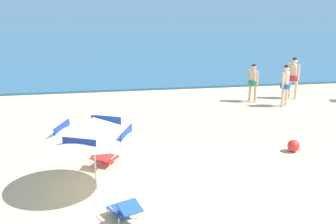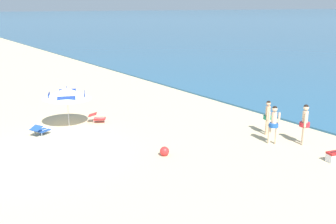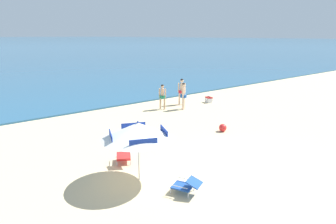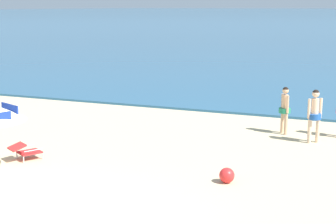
{
  "view_description": "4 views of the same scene",
  "coord_description": "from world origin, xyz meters",
  "px_view_note": "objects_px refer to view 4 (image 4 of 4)",
  "views": [
    {
      "loc": [
        -3.19,
        -9.31,
        5.68
      ],
      "look_at": [
        -0.92,
        6.01,
        0.77
      ],
      "focal_mm": 51.09,
      "sensor_mm": 36.0,
      "label": 1
    },
    {
      "loc": [
        14.88,
        -4.46,
        5.89
      ],
      "look_at": [
        0.67,
        5.4,
        1.13
      ],
      "focal_mm": 41.48,
      "sensor_mm": 36.0,
      "label": 2
    },
    {
      "loc": [
        -8.28,
        -5.55,
        4.68
      ],
      "look_at": [
        0.25,
        5.11,
        1.14
      ],
      "focal_mm": 31.81,
      "sensor_mm": 36.0,
      "label": 3
    },
    {
      "loc": [
        5.87,
        -7.91,
        4.3
      ],
      "look_at": [
        0.0,
        6.62,
        1.04
      ],
      "focal_mm": 54.72,
      "sensor_mm": 36.0,
      "label": 4
    }
  ],
  "objects_px": {
    "lounge_chair_beside_umbrella": "(25,150)",
    "beach_ball": "(227,175)",
    "person_wading_in": "(285,107)",
    "person_standing_near_shore": "(315,112)"
  },
  "relations": [
    {
      "from": "lounge_chair_beside_umbrella",
      "to": "beach_ball",
      "type": "bearing_deg",
      "value": 2.59
    },
    {
      "from": "lounge_chair_beside_umbrella",
      "to": "beach_ball",
      "type": "distance_m",
      "value": 5.85
    },
    {
      "from": "person_wading_in",
      "to": "beach_ball",
      "type": "distance_m",
      "value": 5.61
    },
    {
      "from": "lounge_chair_beside_umbrella",
      "to": "person_standing_near_shore",
      "type": "xyz_separation_m",
      "value": [
        7.38,
        4.97,
        0.72
      ]
    },
    {
      "from": "lounge_chair_beside_umbrella",
      "to": "person_standing_near_shore",
      "type": "distance_m",
      "value": 8.93
    },
    {
      "from": "person_standing_near_shore",
      "to": "beach_ball",
      "type": "distance_m",
      "value": 5.02
    },
    {
      "from": "person_wading_in",
      "to": "beach_ball",
      "type": "xyz_separation_m",
      "value": [
        -0.47,
        -5.54,
        -0.74
      ]
    },
    {
      "from": "person_standing_near_shore",
      "to": "beach_ball",
      "type": "bearing_deg",
      "value": -108.14
    },
    {
      "from": "lounge_chair_beside_umbrella",
      "to": "beach_ball",
      "type": "height_order",
      "value": "lounge_chair_beside_umbrella"
    },
    {
      "from": "person_wading_in",
      "to": "beach_ball",
      "type": "bearing_deg",
      "value": -94.87
    }
  ]
}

